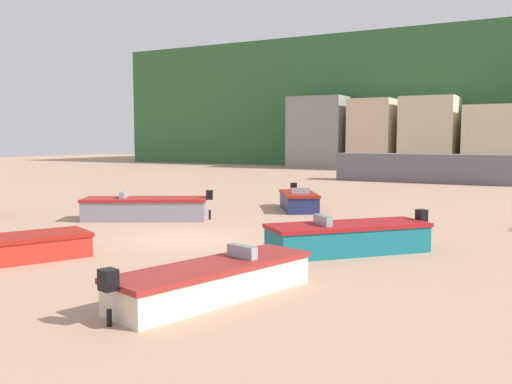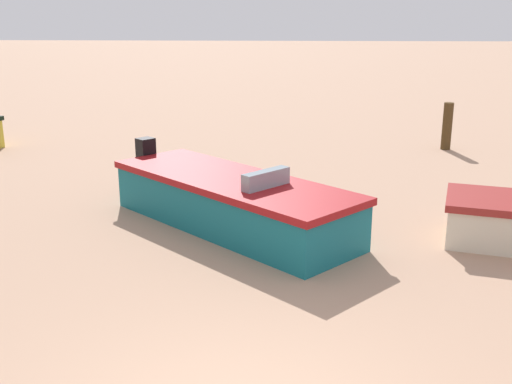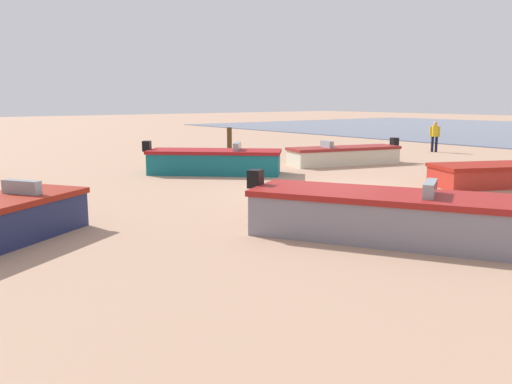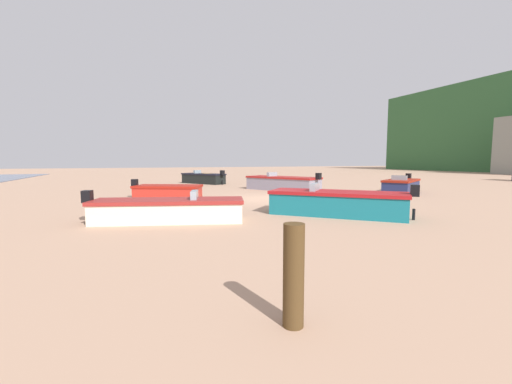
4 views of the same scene
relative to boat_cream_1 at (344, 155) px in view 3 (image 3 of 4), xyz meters
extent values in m
plane|color=tan|center=(-4.81, 5.53, -0.39)|extent=(160.00, 160.00, 0.00)
cube|color=beige|center=(0.00, 0.01, -0.07)|extent=(2.60, 5.05, 0.64)
cube|color=maroon|center=(0.00, 0.01, 0.31)|extent=(2.70, 5.16, 0.12)
cube|color=black|center=(-0.70, -2.50, 0.49)|extent=(0.38, 0.36, 0.40)
cylinder|color=black|center=(-0.70, -2.50, -0.23)|extent=(0.12, 0.12, 0.32)
cube|color=#8C9EA8|center=(0.23, 0.83, 0.51)|extent=(0.83, 0.41, 0.28)
cube|color=#156976|center=(0.97, 6.04, 0.00)|extent=(4.46, 4.62, 0.78)
cube|color=maroon|center=(0.97, 6.04, 0.45)|extent=(4.59, 4.75, 0.12)
cube|color=black|center=(2.75, 7.95, 0.63)|extent=(0.42, 0.42, 0.40)
cylinder|color=black|center=(2.75, 7.95, -0.20)|extent=(0.14, 0.14, 0.39)
cube|color=#8C9EA8|center=(0.39, 5.42, 0.65)|extent=(0.82, 0.79, 0.28)
cube|color=red|center=(-6.87, 0.71, -0.09)|extent=(2.85, 3.71, 0.60)
cube|color=maroon|center=(-6.87, 0.71, 0.27)|extent=(2.96, 3.83, 0.12)
cube|color=gray|center=(-9.00, 8.59, 0.02)|extent=(5.30, 3.99, 0.82)
cube|color=maroon|center=(-9.00, 8.59, 0.49)|extent=(5.43, 4.10, 0.12)
cube|color=black|center=(-6.60, 9.95, 0.67)|extent=(0.40, 0.42, 0.40)
cylinder|color=black|center=(-6.60, 9.95, -0.19)|extent=(0.14, 0.14, 0.41)
cube|color=#8C9EA8|center=(-9.78, 8.15, 0.69)|extent=(0.66, 0.96, 0.28)
cube|color=navy|center=(-4.54, 14.73, -0.02)|extent=(3.09, 3.72, 0.74)
cube|color=#8C9EA8|center=(-4.22, 14.21, 0.61)|extent=(0.86, 0.64, 0.28)
cylinder|color=#49331A|center=(7.68, 0.69, 0.26)|extent=(0.26, 0.26, 1.30)
cylinder|color=black|center=(0.88, -7.79, 0.02)|extent=(0.19, 0.19, 0.82)
cylinder|color=black|center=(0.71, -7.90, 0.02)|extent=(0.19, 0.19, 0.82)
cylinder|color=gold|center=(0.80, -7.85, 0.72)|extent=(0.47, 0.47, 0.58)
cylinder|color=gold|center=(0.99, -7.73, 0.68)|extent=(0.12, 0.12, 0.54)
cylinder|color=gold|center=(0.61, -7.96, 0.68)|extent=(0.12, 0.12, 0.54)
sphere|color=tan|center=(0.80, -7.85, 1.12)|extent=(0.30, 0.30, 0.22)
camera|label=1|loc=(6.49, -10.08, 3.08)|focal=39.22mm
camera|label=2|loc=(-9.30, 5.07, 3.27)|focal=43.04mm
camera|label=3|loc=(-15.67, 16.96, 2.40)|focal=37.08mm
camera|label=4|loc=(11.12, -1.14, 1.67)|focal=22.73mm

